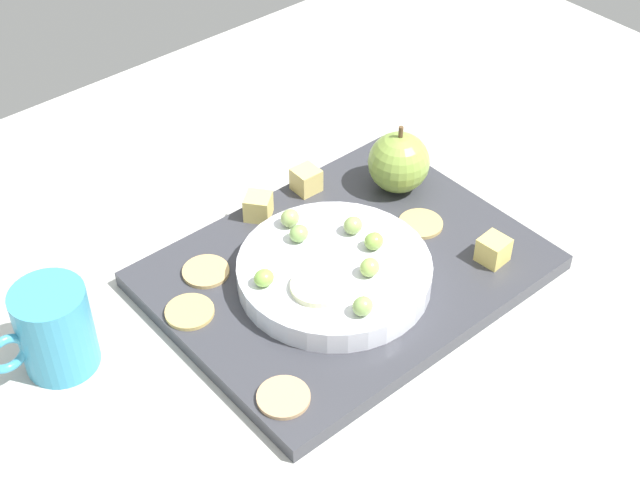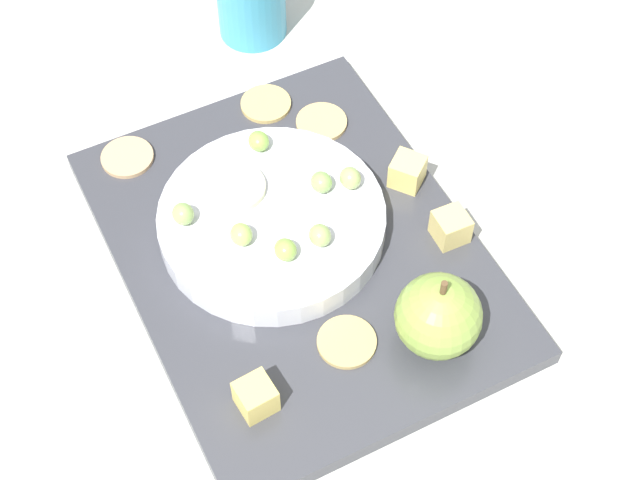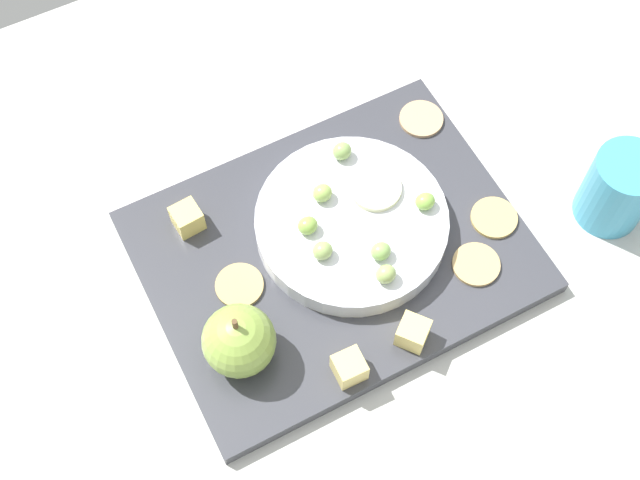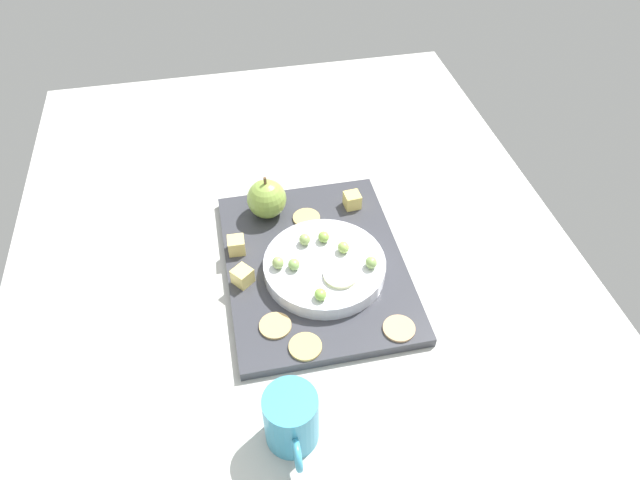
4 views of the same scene
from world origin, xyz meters
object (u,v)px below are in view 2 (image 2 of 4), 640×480
platter (297,253)px  apple_whole (438,316)px  cheese_cube_0 (451,227)px  cracker_3 (347,342)px  grape_4 (350,178)px  apple_slice_0 (235,188)px  cheese_cube_1 (256,397)px  grape_3 (321,182)px  cracker_0 (322,122)px  serving_dish (272,222)px  grape_0 (183,214)px  grape_1 (242,236)px  grape_2 (286,250)px  grape_5 (320,235)px  cracker_2 (266,104)px  cracker_1 (127,157)px  cheese_cube_2 (407,171)px  grape_6 (259,141)px

platter → apple_whole: (-12.44, -5.65, 4.11)cm
cheese_cube_0 → cracker_3: (-5.10, 12.21, -1.10)cm
grape_4 → apple_slice_0: 9.47cm
cheese_cube_1 → grape_3: size_ratio=1.35×
cracker_0 → serving_dish: bearing=134.2°
grape_0 → grape_1: (-4.08, -3.31, -0.02)cm
apple_whole → grape_2: apple_whole is taller
grape_5 → apple_slice_0: grape_5 is taller
apple_slice_0 → grape_2: bearing=-173.7°
cracker_3 → grape_0: size_ratio=2.37×
platter → grape_2: grape_2 is taller
cracker_0 → grape_5: (-13.01, 6.73, 3.02)cm
grape_5 → serving_dish: bearing=27.2°
cracker_0 → cracker_2: same height
apple_whole → cracker_2: size_ratio=1.44×
cheese_cube_1 → cracker_2: 29.91cm
apple_whole → apple_slice_0: apple_whole is taller
cheese_cube_1 → cracker_1: 26.53cm
apple_whole → cheese_cube_2: apple_whole is taller
cracker_1 → cheese_cube_2: bearing=-122.7°
cheese_cube_2 → cracker_1: size_ratio=0.57×
platter → cheese_cube_2: bearing=-80.3°
apple_whole → cheese_cube_0: size_ratio=2.52×
platter → grape_3: (2.87, -3.73, 4.01)cm
grape_2 → grape_1: bearing=42.7°
cracker_1 → apple_whole: bearing=-152.0°
grape_3 → cracker_0: bearing=-27.0°
grape_5 → cracker_2: bearing=-10.6°
serving_dish → cracker_3: serving_dish is taller
cracker_1 → cracker_3: size_ratio=1.00×
cracker_1 → grape_6: bearing=-120.4°
apple_whole → grape_6: apple_whole is taller
platter → cracker_0: bearing=-35.5°
grape_5 → apple_slice_0: size_ratio=0.38×
serving_dish → cheese_cube_1: size_ratio=7.13×
grape_2 → apple_slice_0: 7.86cm
grape_6 → cracker_0: bearing=-74.6°
cracker_0 → grape_0: size_ratio=2.37×
grape_0 → cracker_0: bearing=-68.1°
platter → grape_2: bearing=136.2°
cracker_3 → cracker_0: bearing=-22.0°
serving_dish → grape_6: bearing=-16.8°
cracker_2 → grape_3: grape_3 is taller
cracker_1 → cracker_3: same height
cheese_cube_2 → grape_4: grape_4 is taller
apple_whole → apple_slice_0: bearing=24.3°
grape_1 → grape_6: size_ratio=1.00×
cracker_3 → cheese_cube_2: bearing=-45.5°
grape_6 → cracker_3: bearing=175.4°
grape_1 → grape_0: bearing=39.1°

